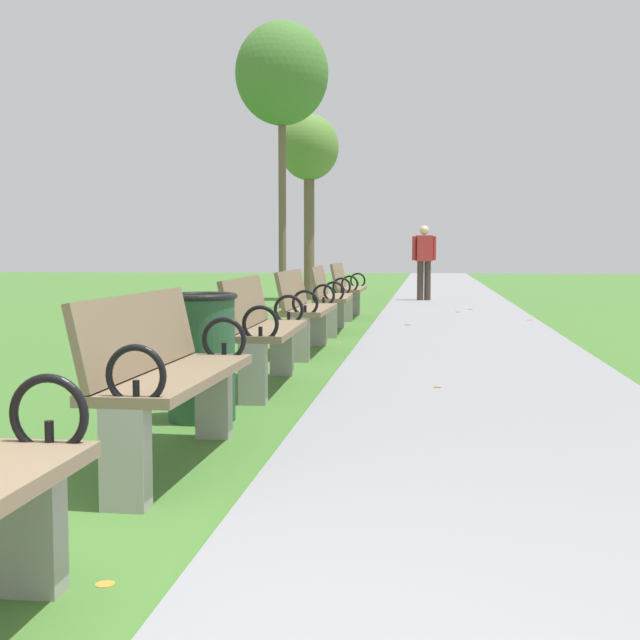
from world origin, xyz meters
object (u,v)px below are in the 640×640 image
park_bench_5 (330,297)px  park_bench_6 (347,289)px  park_bench_4 (305,309)px  trash_bin (201,356)px  tree_3 (282,75)px  park_bench_3 (262,329)px  tree_4 (309,153)px  park_bench_2 (166,375)px  pedestrian_walking (424,258)px

park_bench_5 → park_bench_6: same height
park_bench_4 → trash_bin: (-0.15, -3.83, -0.06)m
tree_3 → park_bench_4: bearing=-78.8°
park_bench_3 → park_bench_6: size_ratio=1.01×
park_bench_5 → tree_4: (-1.33, 7.77, 2.78)m
tree_3 → tree_4: size_ratio=1.32×
park_bench_2 → park_bench_6: 10.10m
park_bench_5 → tree_4: size_ratio=0.39×
park_bench_3 → park_bench_4: (-0.00, 2.46, 0.00)m
trash_bin → park_bench_5: bearing=88.7°
park_bench_4 → pedestrian_walking: size_ratio=0.99×
trash_bin → pedestrian_walking: bearing=84.3°
trash_bin → park_bench_3: bearing=83.9°
park_bench_5 → pedestrian_walking: bearing=80.8°
pedestrian_walking → tree_3: bearing=-135.4°
park_bench_5 → park_bench_2: bearing=-90.0°
park_bench_4 → park_bench_5: 2.43m
tree_4 → park_bench_6: bearing=-75.7°
park_bench_2 → park_bench_3: (0.00, 2.64, 0.00)m
park_bench_4 → park_bench_5: same height
park_bench_4 → tree_4: size_ratio=0.39×
park_bench_2 → tree_4: tree_4 is taller
park_bench_4 → park_bench_2: bearing=-90.0°
park_bench_3 → park_bench_6: 7.46m
tree_3 → trash_bin: bearing=-83.3°
tree_3 → tree_4: 3.07m
park_bench_5 → park_bench_3: bearing=-90.0°
park_bench_3 → tree_3: (-1.46, 9.81, 3.92)m
park_bench_3 → park_bench_4: size_ratio=1.01×
park_bench_3 → tree_4: (-1.33, 12.66, 2.78)m
park_bench_5 → park_bench_6: bearing=90.0°
park_bench_6 → pedestrian_walking: size_ratio=0.99×
tree_4 → trash_bin: 14.36m
park_bench_2 → trash_bin: park_bench_2 is taller
park_bench_3 → tree_4: bearing=96.0°
park_bench_3 → trash_bin: size_ratio=1.92×
park_bench_2 → trash_bin: size_ratio=1.91×
pedestrian_walking → trash_bin: pedestrian_walking is taller
park_bench_3 → park_bench_6: bearing=90.0°
park_bench_3 → trash_bin: bearing=-96.1°
park_bench_2 → park_bench_3: same height
park_bench_3 → trash_bin: (-0.15, -1.37, -0.06)m
tree_4 → trash_bin: size_ratio=4.88×
pedestrian_walking → park_bench_5: bearing=-99.2°
park_bench_6 → tree_3: 4.80m
tree_3 → pedestrian_walking: tree_3 is taller
park_bench_3 → tree_3: bearing=98.5°
park_bench_6 → tree_4: (-1.33, 5.20, 2.78)m
tree_3 → park_bench_3: bearing=-81.5°
park_bench_4 → tree_4: bearing=97.4°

